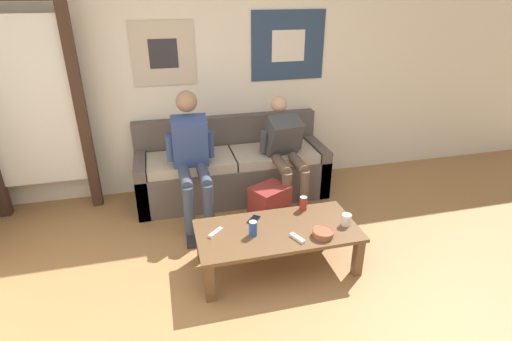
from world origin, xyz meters
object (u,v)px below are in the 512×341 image
person_seated_teen (285,150)px  ceramic_bowl (323,233)px  game_controller_near_left (216,233)px  cell_phone (254,220)px  couch (232,170)px  pillar_candle (346,220)px  drink_can_red (303,203)px  drink_can_blue (253,228)px  person_seated_adult (192,154)px  game_controller_near_right (297,238)px  backpack (271,207)px  coffee_table (277,235)px

person_seated_teen → ceramic_bowl: (-0.07, -1.20, -0.23)m
game_controller_near_left → cell_phone: bearing=20.1°
couch → pillar_candle: (0.68, -1.44, 0.12)m
ceramic_bowl → game_controller_near_left: bearing=163.6°
drink_can_red → game_controller_near_left: (-0.81, -0.19, -0.05)m
couch → person_seated_teen: size_ratio=1.83×
game_controller_near_left → person_seated_teen: bearing=47.2°
pillar_candle → drink_can_blue: bearing=176.7°
person_seated_adult → game_controller_near_right: (0.68, -1.15, -0.32)m
person_seated_adult → couch: bearing=40.2°
couch → drink_can_red: couch is taller
backpack → drink_can_red: bearing=-65.2°
couch → cell_phone: bearing=-92.1°
couch → person_seated_adult: bearing=-139.8°
person_seated_teen → drink_can_red: bearing=-96.0°
person_seated_adult → game_controller_near_right: person_seated_adult is taller
game_controller_near_left → person_seated_adult: bearing=94.7°
couch → drink_can_blue: couch is taller
couch → game_controller_near_left: bearing=-106.4°
backpack → game_controller_near_right: size_ratio=2.94×
drink_can_blue → couch: bearing=85.9°
game_controller_near_right → drink_can_red: bearing=64.4°
couch → game_controller_near_left: 1.37m
drink_can_red → cell_phone: 0.47m
ceramic_bowl → pillar_candle: bearing=23.1°
pillar_candle → cell_phone: 0.77m
coffee_table → person_seated_adult: (-0.57, 0.98, 0.38)m
backpack → drink_can_blue: drink_can_blue is taller
coffee_table → person_seated_teen: size_ratio=1.17×
couch → drink_can_blue: (-0.10, -1.40, 0.13)m
couch → person_seated_teen: (0.50, -0.35, 0.33)m
couch → game_controller_near_right: 1.56m
couch → backpack: bearing=-71.6°
person_seated_adult → person_seated_teen: bearing=2.5°
game_controller_near_right → drink_can_blue: bearing=156.0°
game_controller_near_left → game_controller_near_right: (0.61, -0.23, 0.00)m
couch → ceramic_bowl: 1.61m
coffee_table → cell_phone: (-0.15, 0.18, 0.06)m
drink_can_blue → person_seated_adult: bearing=109.7°
pillar_candle → drink_can_red: bearing=128.7°
backpack → pillar_candle: (0.44, -0.72, 0.22)m
person_seated_adult → drink_can_red: person_seated_adult is taller
pillar_candle → game_controller_near_left: (-1.07, 0.13, -0.04)m
drink_can_blue → person_seated_teen: bearing=60.1°
ceramic_bowl → backpack: bearing=103.0°
couch → game_controller_near_right: (0.22, -1.54, 0.08)m
couch → drink_can_blue: bearing=-94.1°
person_seated_teen → backpack: bearing=-124.9°
drink_can_blue → game_controller_near_left: bearing=162.8°
coffee_table → pillar_candle: (0.57, -0.08, 0.10)m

